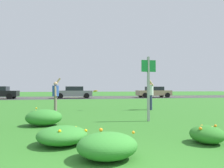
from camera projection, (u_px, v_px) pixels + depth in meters
The scene contains 13 objects.
ground_plane at pixel (77, 105), 14.87m from camera, with size 120.00×120.00×0.00m, color #2D6B23.
highway_strip at pixel (73, 98), 27.52m from camera, with size 120.00×8.68×0.01m, color #38383A.
highway_center_stripe at pixel (73, 98), 27.52m from camera, with size 120.00×0.16×0.00m, color yellow.
daylily_clump_mid_center at pixel (207, 134), 4.66m from camera, with size 0.74×0.77×0.43m.
daylily_clump_front_left at pixel (44, 117), 6.88m from camera, with size 1.18×0.95×0.56m.
daylily_clump_front_right at pixel (62, 135), 4.55m from camera, with size 1.10×1.05×0.40m.
daylily_clump_mid_right at pixel (107, 146), 3.62m from camera, with size 1.07×0.91×0.51m.
sign_post_near_path at pixel (148, 82), 7.81m from camera, with size 0.56×0.10×2.42m.
person_thrower_blue_shirt at pixel (56, 93), 11.16m from camera, with size 0.44×0.50×1.81m.
person_catcher_white_shirt at pixel (150, 93), 11.92m from camera, with size 0.45×0.50×1.86m.
frisbee_orange at pixel (95, 91), 11.61m from camera, with size 0.26×0.25×0.11m.
car_tan_leftmost at pixel (154, 92), 27.84m from camera, with size 4.50×2.00×1.45m.
car_gray_center_left at pixel (74, 92), 25.64m from camera, with size 4.50×2.00×1.45m.
Camera 1 is at (-0.62, -2.15, 1.23)m, focal length 33.37 mm.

